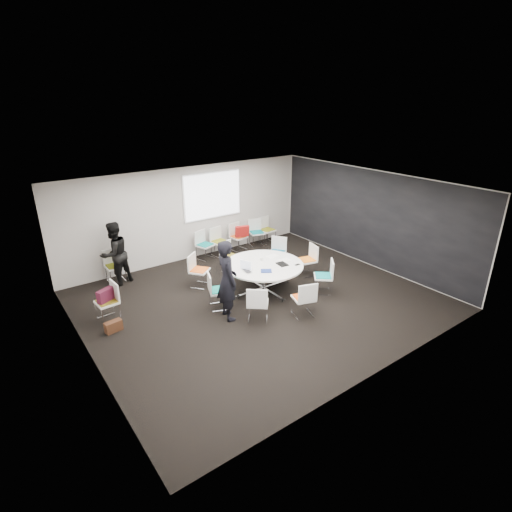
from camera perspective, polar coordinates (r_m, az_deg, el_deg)
room_shell at (r=9.40m, az=0.92°, el=1.37°), size 8.08×7.08×2.88m
conference_table at (r=10.21m, az=1.10°, el=-2.27°), size 2.02×2.02×0.73m
projection_screen at (r=12.41m, az=-6.18°, el=8.58°), size 1.90×0.03×1.35m
chair_ring_a at (r=11.25m, az=7.29°, el=-1.40°), size 0.54×0.55×0.88m
chair_ring_b at (r=11.70m, az=3.01°, el=-0.30°), size 0.63×0.63×0.88m
chair_ring_c at (r=11.40m, az=-3.68°, el=-0.93°), size 0.56×0.55×0.88m
chair_ring_d at (r=10.63m, az=-8.09°, el=-2.90°), size 0.64×0.64×0.88m
chair_ring_e at (r=9.53m, az=-5.40°, el=-5.86°), size 0.58×0.59×0.88m
chair_ring_f at (r=8.95m, az=0.22°, el=-7.73°), size 0.64×0.64×0.88m
chair_ring_g at (r=9.21m, az=6.80°, el=-6.97°), size 0.58×0.57×0.88m
chair_ring_h at (r=10.33m, az=9.58°, el=-3.75°), size 0.64×0.64×0.88m
chair_back_a at (r=12.36m, az=-7.27°, el=0.81°), size 0.58×0.57×0.88m
chair_back_b at (r=12.59m, az=-5.21°, el=1.31°), size 0.52×0.51×0.88m
chair_back_c at (r=12.98m, az=-2.54°, el=2.03°), size 0.53×0.52×0.88m
chair_back_d at (r=13.37m, az=0.08°, el=2.66°), size 0.57×0.56×0.88m
chair_back_e at (r=13.63m, az=1.58°, el=3.04°), size 0.49×0.48×0.88m
chair_spare_left at (r=9.59m, az=-20.32°, el=-7.06°), size 0.48×0.49×0.88m
chair_person_back at (r=11.43m, az=-19.43°, el=-2.16°), size 0.46×0.45×0.88m
person_main at (r=8.82m, az=-4.15°, el=-3.47°), size 0.56×0.75×1.86m
person_back at (r=11.06m, az=-19.54°, el=0.30°), size 1.01×0.91×1.71m
laptop at (r=9.75m, az=-1.10°, el=-2.01°), size 0.27×0.37×0.03m
laptop_lid at (r=9.74m, az=-1.51°, el=-1.30°), size 0.14×0.28×0.22m
notebook_black at (r=10.11m, az=3.76°, el=-1.16°), size 0.25×0.32×0.02m
tablet_folio at (r=9.71m, az=1.47°, el=-2.13°), size 0.33×0.31×0.03m
papers_right at (r=10.63m, az=2.32°, el=0.00°), size 0.32×0.25×0.00m
papers_front at (r=10.39m, az=4.06°, el=-0.56°), size 0.33×0.25×0.00m
cup at (r=10.33m, az=0.80°, el=-0.40°), size 0.08×0.08×0.09m
phone at (r=10.13m, az=5.93°, el=-1.23°), size 0.14×0.08×0.01m
maroon_bag at (r=9.43m, az=-20.69°, el=-5.25°), size 0.42×0.30×0.28m
brown_bag at (r=9.19m, az=-19.69°, el=-9.43°), size 0.38×0.21×0.24m
red_jacket at (r=12.67m, az=-1.99°, el=3.56°), size 0.47×0.27×0.36m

